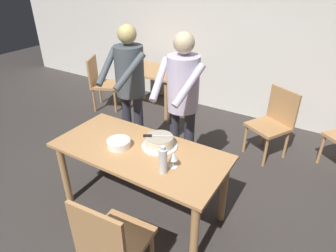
% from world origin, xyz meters
% --- Properties ---
extents(ground_plane, '(14.00, 14.00, 0.00)m').
position_xyz_m(ground_plane, '(0.00, 0.00, 0.00)').
color(ground_plane, '#383330').
extents(back_wall, '(10.00, 0.12, 2.70)m').
position_xyz_m(back_wall, '(0.00, 2.74, 1.35)').
color(back_wall, silver).
rests_on(back_wall, ground_plane).
extents(main_dining_table, '(1.64, 0.76, 0.75)m').
position_xyz_m(main_dining_table, '(0.00, 0.00, 0.63)').
color(main_dining_table, tan).
rests_on(main_dining_table, ground_plane).
extents(cake_on_platter, '(0.34, 0.34, 0.11)m').
position_xyz_m(cake_on_platter, '(0.13, 0.14, 0.80)').
color(cake_on_platter, silver).
rests_on(cake_on_platter, main_dining_table).
extents(cake_knife, '(0.24, 0.15, 0.02)m').
position_xyz_m(cake_knife, '(0.07, 0.11, 0.87)').
color(cake_knife, silver).
rests_on(cake_knife, cake_on_platter).
extents(plate_stack, '(0.22, 0.22, 0.07)m').
position_xyz_m(plate_stack, '(-0.19, -0.05, 0.79)').
color(plate_stack, white).
rests_on(plate_stack, main_dining_table).
extents(wine_glass_near, '(0.08, 0.08, 0.14)m').
position_xyz_m(wine_glass_near, '(0.40, -0.06, 0.85)').
color(wine_glass_near, silver).
rests_on(wine_glass_near, main_dining_table).
extents(water_bottle, '(0.07, 0.07, 0.25)m').
position_xyz_m(water_bottle, '(0.36, -0.16, 0.86)').
color(water_bottle, silver).
rests_on(water_bottle, main_dining_table).
extents(person_cutting_cake, '(0.47, 0.55, 1.72)m').
position_xyz_m(person_cutting_cake, '(0.12, 0.59, 1.08)').
color(person_cutting_cake, '#2D2D38').
rests_on(person_cutting_cake, ground_plane).
extents(person_standing_beside, '(0.47, 0.56, 1.72)m').
position_xyz_m(person_standing_beside, '(-0.57, 0.62, 1.08)').
color(person_standing_beside, '#2D2D38').
rests_on(person_standing_beside, ground_plane).
extents(chair_near_side, '(0.47, 0.47, 0.90)m').
position_xyz_m(chair_near_side, '(0.30, -0.76, 0.49)').
color(chair_near_side, tan).
rests_on(chair_near_side, ground_plane).
extents(background_table, '(1.00, 0.70, 0.74)m').
position_xyz_m(background_table, '(-1.22, 2.04, 0.58)').
color(background_table, tan).
rests_on(background_table, ground_plane).
extents(background_chair_2, '(0.59, 0.59, 0.90)m').
position_xyz_m(background_chair_2, '(-2.06, 1.67, 0.49)').
color(background_chair_2, tan).
rests_on(background_chair_2, ground_plane).
extents(background_chair_3, '(0.60, 0.60, 0.90)m').
position_xyz_m(background_chair_3, '(0.83, 1.73, 0.49)').
color(background_chair_3, tan).
rests_on(background_chair_3, ground_plane).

